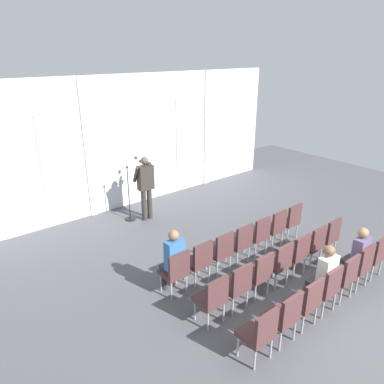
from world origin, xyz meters
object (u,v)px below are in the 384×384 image
(mic_stand, at_px, (130,208))
(chair_r2_c3, at_px, (326,287))
(chair_r0_c2, at_px, (221,250))
(chair_r2_c4, at_px, (344,275))
(chair_r1_c1, at_px, (237,284))
(chair_r2_c5, at_px, (360,264))
(chair_r0_c3, at_px, (241,241))
(chair_r1_c4, at_px, (297,252))
(chair_r1_c5, at_px, (313,243))
(chair_r1_c2, at_px, (259,272))
(chair_r0_c6, at_px, (290,219))
(chair_r2_c2, at_px, (307,300))
(chair_r1_c0, at_px, (213,297))
(chair_r2_c1, at_px, (285,315))
(chair_r0_c1, at_px, (199,259))
(audience_r0_c0, at_px, (173,258))
(chair_r1_c3, at_px, (279,262))
(chair_r0_c4, at_px, (258,233))
(chair_r2_c6, at_px, (374,254))
(speaker, at_px, (145,184))
(chair_r1_c6, at_px, (328,235))
(chair_r2_c0, at_px, (260,332))
(chair_r0_c5, at_px, (275,226))
(chair_r0_c0, at_px, (176,270))
(audience_r2_c5, at_px, (357,254))
(audience_r2_c3, at_px, (324,275))

(mic_stand, relative_size, chair_r2_c3, 1.65)
(chair_r0_c2, relative_size, chair_r2_c4, 1.00)
(chair_r1_c1, height_order, chair_r2_c5, same)
(mic_stand, relative_size, chair_r0_c3, 1.65)
(chair_r0_c3, relative_size, chair_r1_c4, 1.00)
(chair_r0_c3, relative_size, chair_r1_c5, 1.00)
(chair_r1_c2, bearing_deg, chair_r0_c3, 60.70)
(chair_r0_c6, distance_m, chair_r2_c2, 3.11)
(chair_r0_c2, xyz_separation_m, chair_r1_c0, (-1.16, -1.03, 0.00))
(chair_r1_c0, xyz_separation_m, chair_r2_c2, (1.16, -1.03, 0.00))
(chair_r1_c0, xyz_separation_m, chair_r2_c1, (0.58, -1.03, 0.00))
(chair_r2_c4, bearing_deg, chair_r0_c1, 130.08)
(chair_r1_c4, height_order, chair_r2_c2, same)
(audience_r0_c0, bearing_deg, chair_r1_c3, -32.61)
(chair_r0_c4, bearing_deg, chair_r0_c1, 180.00)
(chair_r2_c6, bearing_deg, chair_r2_c3, 180.00)
(chair_r1_c3, bearing_deg, chair_r2_c3, -90.00)
(speaker, distance_m, chair_r0_c1, 3.34)
(audience_r0_c0, distance_m, chair_r1_c6, 3.66)
(chair_r0_c4, bearing_deg, chair_r2_c5, -74.33)
(chair_r1_c5, distance_m, chair_r2_c0, 3.08)
(speaker, distance_m, chair_r2_c5, 5.51)
(chair_r1_c1, xyz_separation_m, chair_r2_c1, (0.00, -1.03, 0.00))
(chair_r0_c4, height_order, chair_r2_c6, same)
(chair_r0_c5, xyz_separation_m, chair_r1_c4, (-0.58, -1.03, 0.00))
(chair_r0_c2, relative_size, chair_r1_c0, 1.00)
(chair_r2_c4, relative_size, chair_r2_c6, 1.00)
(chair_r1_c1, height_order, chair_r1_c6, same)
(mic_stand, relative_size, chair_r1_c1, 1.65)
(chair_r0_c1, relative_size, chair_r0_c2, 1.00)
(chair_r0_c0, height_order, audience_r2_c5, audience_r2_c5)
(chair_r0_c1, height_order, chair_r1_c1, same)
(chair_r0_c0, height_order, chair_r1_c6, same)
(chair_r2_c3, bearing_deg, chair_r2_c5, 0.00)
(chair_r2_c0, bearing_deg, chair_r0_c1, 74.33)
(audience_r0_c0, bearing_deg, chair_r1_c6, -17.74)
(chair_r0_c6, relative_size, chair_r1_c6, 1.00)
(chair_r0_c6, bearing_deg, chair_r2_c2, -138.29)
(chair_r1_c0, xyz_separation_m, chair_r2_c0, (0.00, -1.03, 0.00))
(chair_r0_c5, relative_size, chair_r1_c0, 1.00)
(chair_r2_c2, height_order, chair_r2_c5, same)
(chair_r0_c5, xyz_separation_m, chair_r2_c3, (-1.16, -2.07, 0.00))
(speaker, distance_m, chair_r1_c5, 4.53)
(chair_r0_c3, height_order, chair_r2_c5, same)
(chair_r0_c1, xyz_separation_m, chair_r2_c6, (2.90, -2.07, 0.00))
(audience_r2_c3, distance_m, chair_r2_c5, 1.18)
(audience_r0_c0, xyz_separation_m, chair_r1_c4, (2.32, -1.11, -0.21))
(speaker, bearing_deg, chair_r2_c1, -98.49)
(speaker, distance_m, audience_r0_c0, 3.42)
(chair_r0_c6, height_order, chair_r1_c1, same)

